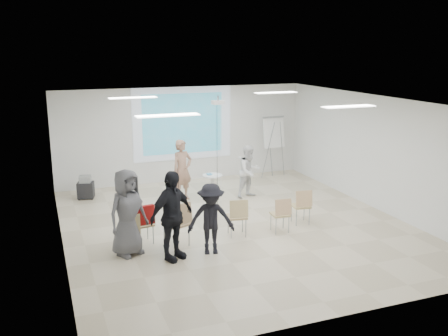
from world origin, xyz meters
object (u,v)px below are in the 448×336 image
object	(u,v)px
player_right	(249,169)
flipchart_easel	(274,133)
pedestal_table	(213,185)
av_cart	(86,188)
chair_right_far	(302,204)
laptop	(176,222)
chair_right_inner	(281,212)
audience_left	(172,209)
player_left	(182,166)
audience_outer	(127,207)
chair_center	(238,214)
chair_far_left	(131,228)
chair_left_inner	(179,221)
audience_mid	(211,214)
chair_left_mid	(144,222)

from	to	relation	value
player_right	flipchart_easel	xyz separation A→B (m)	(1.64, 1.80, 0.66)
pedestal_table	av_cart	size ratio (longest dim) A/B	1.05
chair_right_far	laptop	world-z (taller)	chair_right_far
chair_right_inner	audience_left	bearing A→B (deg)	-164.44
pedestal_table	chair_right_far	bearing A→B (deg)	-64.94
laptop	av_cart	distance (m)	4.52
player_left	audience_outer	bearing A→B (deg)	-142.42
pedestal_table	chair_right_inner	xyz separation A→B (m)	(0.59, -3.13, 0.11)
audience_left	chair_center	bearing A→B (deg)	-6.73
chair_center	laptop	size ratio (longest dim) A/B	2.43
player_left	chair_far_left	distance (m)	3.74
chair_left_inner	chair_center	size ratio (longest dim) A/B	1.12
chair_right_far	av_cart	world-z (taller)	chair_right_far
audience_outer	av_cart	size ratio (longest dim) A/B	3.05
av_cart	audience_mid	bearing A→B (deg)	-51.98
player_left	chair_center	bearing A→B (deg)	-102.65
chair_left_mid	av_cart	xyz separation A→B (m)	(-0.87, 3.93, -0.21)
flipchart_easel	player_right	bearing A→B (deg)	-134.94
chair_left_inner	flipchart_easel	world-z (taller)	flipchart_easel
chair_left_mid	chair_center	distance (m)	2.10
player_left	audience_mid	size ratio (longest dim) A/B	1.14
player_left	player_right	bearing A→B (deg)	-32.45
pedestal_table	chair_left_inner	xyz separation A→B (m)	(-1.86, -3.12, 0.21)
pedestal_table	chair_left_inner	world-z (taller)	chair_left_inner
chair_right_inner	audience_mid	size ratio (longest dim) A/B	0.49
chair_right_inner	audience_outer	world-z (taller)	audience_outer
audience_mid	chair_right_far	bearing A→B (deg)	30.67
chair_left_mid	chair_right_inner	world-z (taller)	chair_left_mid
chair_right_far	pedestal_table	bearing A→B (deg)	122.25
chair_right_inner	chair_center	bearing A→B (deg)	176.94
player_right	audience_mid	world-z (taller)	audience_mid
chair_center	chair_left_mid	bearing A→B (deg)	-178.61
pedestal_table	audience_left	size ratio (longest dim) A/B	0.33
player_right	chair_right_inner	bearing A→B (deg)	-115.52
chair_center	audience_outer	distance (m)	2.55
chair_right_inner	audience_outer	distance (m)	3.57
player_right	chair_left_inner	xyz separation A→B (m)	(-2.89, -2.87, -0.24)
audience_mid	chair_center	bearing A→B (deg)	50.04
chair_left_inner	flipchart_easel	bearing A→B (deg)	21.91
player_left	chair_center	xyz separation A→B (m)	(0.39, -3.16, -0.44)
av_cart	player_right	bearing A→B (deg)	-3.48
laptop	flipchart_easel	size ratio (longest dim) A/B	0.18
player_right	audience_left	size ratio (longest dim) A/B	0.79
chair_far_left	audience_outer	xyz separation A→B (m)	(-0.09, -0.17, 0.53)
chair_center	audience_mid	xyz separation A→B (m)	(-0.88, -0.67, 0.33)
av_cart	pedestal_table	bearing A→B (deg)	-4.83
chair_left_mid	chair_center	bearing A→B (deg)	-17.98
chair_right_far	audience_mid	size ratio (longest dim) A/B	0.52
chair_left_inner	laptop	xyz separation A→B (m)	(-0.04, 0.10, -0.06)
chair_center	av_cart	world-z (taller)	chair_center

